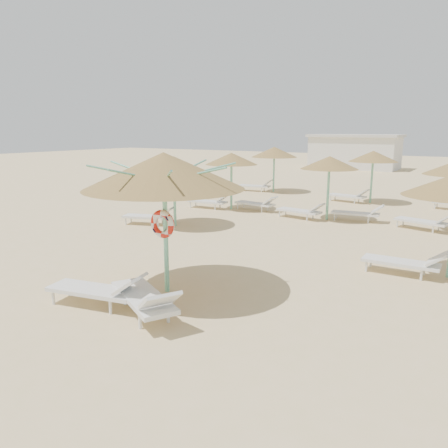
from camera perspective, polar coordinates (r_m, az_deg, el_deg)
The scene contains 6 objects.
ground at distance 10.46m, azimuth -5.60°, elevation -8.55°, with size 120.00×120.00×0.00m, color #D8B784.
main_palapa at distance 9.78m, azimuth -7.86°, elevation 6.85°, with size 3.59×3.59×3.22m.
lounger_main_a at distance 9.73m, azimuth -15.96°, elevation -8.22°, with size 2.28×1.10×0.80m.
lounger_main_b at distance 9.00m, azimuth -10.22°, elevation -9.46°, with size 2.39×1.71×0.85m.
palapa_field at distance 18.21m, azimuth 20.12°, elevation 7.09°, with size 20.14×14.51×2.71m.
service_hut at distance 44.41m, azimuth 16.70°, elevation 9.07°, with size 8.40×4.40×3.25m.
Camera 1 is at (6.05, -7.69, 3.70)m, focal length 35.00 mm.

